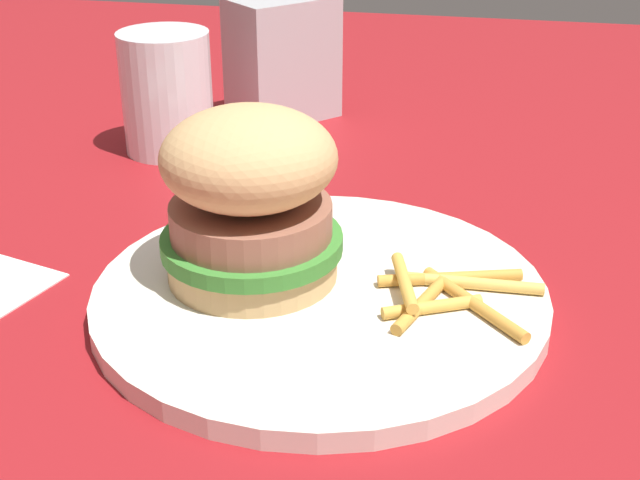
{
  "coord_description": "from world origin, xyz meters",
  "views": [
    {
      "loc": [
        0.41,
        0.1,
        0.26
      ],
      "look_at": [
        -0.02,
        0.01,
        0.04
      ],
      "focal_mm": 49.06,
      "sensor_mm": 36.0,
      "label": 1
    }
  ],
  "objects_px": {
    "plate": "(320,296)",
    "napkin_dispenser": "(283,59)",
    "sandwich": "(250,196)",
    "drink_glass": "(167,98)",
    "fries_pile": "(446,291)"
  },
  "relations": [
    {
      "from": "sandwich",
      "to": "napkin_dispenser",
      "type": "relative_size",
      "value": 0.97
    },
    {
      "from": "sandwich",
      "to": "drink_glass",
      "type": "xyz_separation_m",
      "value": [
        -0.22,
        -0.13,
        -0.02
      ]
    },
    {
      "from": "napkin_dispenser",
      "to": "drink_glass",
      "type": "bearing_deg",
      "value": -172.75
    },
    {
      "from": "sandwich",
      "to": "drink_glass",
      "type": "bearing_deg",
      "value": -148.65
    },
    {
      "from": "fries_pile",
      "to": "napkin_dispenser",
      "type": "bearing_deg",
      "value": -151.77
    },
    {
      "from": "plate",
      "to": "sandwich",
      "type": "relative_size",
      "value": 2.48
    },
    {
      "from": "sandwich",
      "to": "napkin_dispenser",
      "type": "bearing_deg",
      "value": -169.19
    },
    {
      "from": "drink_glass",
      "to": "plate",
      "type": "bearing_deg",
      "value": 37.9
    },
    {
      "from": "plate",
      "to": "napkin_dispenser",
      "type": "relative_size",
      "value": 2.39
    },
    {
      "from": "fries_pile",
      "to": "plate",
      "type": "bearing_deg",
      "value": -88.53
    },
    {
      "from": "fries_pile",
      "to": "napkin_dispenser",
      "type": "distance_m",
      "value": 0.37
    },
    {
      "from": "plate",
      "to": "sandwich",
      "type": "bearing_deg",
      "value": -97.9
    },
    {
      "from": "napkin_dispenser",
      "to": "sandwich",
      "type": "bearing_deg",
      "value": -127.01
    },
    {
      "from": "plate",
      "to": "napkin_dispenser",
      "type": "bearing_deg",
      "value": -162.56
    },
    {
      "from": "fries_pile",
      "to": "sandwich",
      "type": "bearing_deg",
      "value": -91.98
    }
  ]
}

